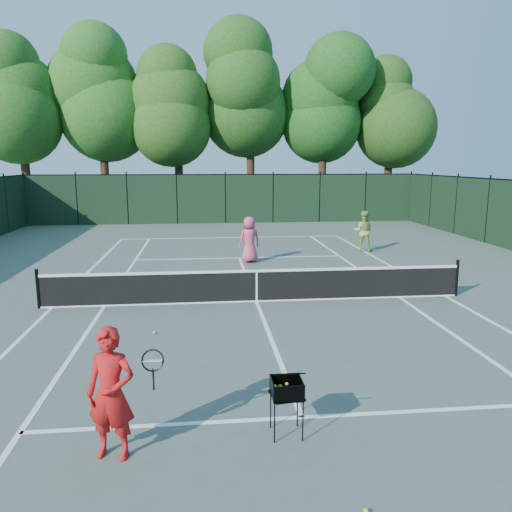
{
  "coord_description": "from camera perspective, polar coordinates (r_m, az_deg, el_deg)",
  "views": [
    {
      "loc": [
        -1.44,
        -13.27,
        3.83
      ],
      "look_at": [
        0.09,
        1.0,
        1.1
      ],
      "focal_mm": 35.0,
      "sensor_mm": 36.0,
      "label": 1
    }
  ],
  "objects": [
    {
      "name": "ground",
      "position": [
        13.89,
        0.06,
        -5.24
      ],
      "size": [
        90.0,
        90.0,
        0.0
      ],
      "primitive_type": "plane",
      "color": "#47574D",
      "rests_on": "ground"
    },
    {
      "name": "baseline_far",
      "position": [
        25.49,
        -2.83,
        2.13
      ],
      "size": [
        10.97,
        0.1,
        0.01
      ],
      "primitive_type": "cube",
      "color": "white",
      "rests_on": "ground"
    },
    {
      "name": "sideline_doubles_left",
      "position": [
        14.39,
        -22.31,
        -5.48
      ],
      "size": [
        0.1,
        23.77,
        0.01
      ],
      "primitive_type": "cube",
      "color": "white",
      "rests_on": "ground"
    },
    {
      "name": "tree_4",
      "position": [
        36.14,
        7.78,
        17.54
      ],
      "size": [
        6.2,
        6.2,
        12.97
      ],
      "color": "black",
      "rests_on": "ground"
    },
    {
      "name": "center_service_line",
      "position": [
        13.89,
        0.06,
        -5.23
      ],
      "size": [
        0.1,
        12.8,
        0.01
      ],
      "primitive_type": "cube",
      "color": "white",
      "rests_on": "ground"
    },
    {
      "name": "service_line_far",
      "position": [
        20.09,
        -1.91,
        -0.21
      ],
      "size": [
        8.23,
        0.1,
        0.01
      ],
      "primitive_type": "cube",
      "color": "white",
      "rests_on": "ground"
    },
    {
      "name": "sideline_doubles_right",
      "position": [
        15.45,
        20.79,
        -4.29
      ],
      "size": [
        0.1,
        23.77,
        0.01
      ],
      "primitive_type": "cube",
      "color": "white",
      "rests_on": "ground"
    },
    {
      "name": "tree_1",
      "position": [
        36.2,
        -17.39,
        18.02
      ],
      "size": [
        6.8,
        6.8,
        13.98
      ],
      "color": "black",
      "rests_on": "ground"
    },
    {
      "name": "fence_far",
      "position": [
        31.39,
        -3.51,
        6.5
      ],
      "size": [
        24.0,
        0.05,
        3.0
      ],
      "primitive_type": "cube",
      "color": "black",
      "rests_on": "ground"
    },
    {
      "name": "service_line_near",
      "position": [
        8.0,
        5.28,
        -17.88
      ],
      "size": [
        8.23,
        0.1,
        0.01
      ],
      "primitive_type": "cube",
      "color": "white",
      "rests_on": "ground"
    },
    {
      "name": "tree_2",
      "position": [
        35.32,
        -9.02,
        16.98
      ],
      "size": [
        6.0,
        6.0,
        12.4
      ],
      "color": "black",
      "rests_on": "ground"
    },
    {
      "name": "player_pink",
      "position": [
        19.09,
        -0.76,
        1.89
      ],
      "size": [
        1.0,
        0.82,
        1.77
      ],
      "rotation": [
        0.0,
        0.0,
        3.48
      ],
      "color": "#CD486C",
      "rests_on": "ground"
    },
    {
      "name": "sideline_singles_right",
      "position": [
        14.89,
        16.06,
        -4.56
      ],
      "size": [
        0.1,
        23.77,
        0.01
      ],
      "primitive_type": "cube",
      "color": "white",
      "rests_on": "ground"
    },
    {
      "name": "ball_hopper",
      "position": [
        7.24,
        3.53,
        -14.89
      ],
      "size": [
        0.49,
        0.49,
        0.83
      ],
      "rotation": [
        0.0,
        0.0,
        0.14
      ],
      "color": "black",
      "rests_on": "ground"
    },
    {
      "name": "tree_5",
      "position": [
        38.04,
        15.21,
        16.27
      ],
      "size": [
        5.8,
        5.8,
        12.23
      ],
      "color": "black",
      "rests_on": "ground"
    },
    {
      "name": "tree_0",
      "position": [
        36.9,
        -25.46,
        16.51
      ],
      "size": [
        6.4,
        6.4,
        13.14
      ],
      "color": "black",
      "rests_on": "ground"
    },
    {
      "name": "loose_ball_near_cart",
      "position": [
        6.3,
        12.45,
        -26.61
      ],
      "size": [
        0.07,
        0.07,
        0.07
      ],
      "primitive_type": "sphere",
      "color": "#ADCB29",
      "rests_on": "ground"
    },
    {
      "name": "tennis_net",
      "position": [
        13.77,
        0.06,
        -3.33
      ],
      "size": [
        11.69,
        0.09,
        1.06
      ],
      "color": "black",
      "rests_on": "ground"
    },
    {
      "name": "player_green",
      "position": [
        21.95,
        12.16,
        2.79
      ],
      "size": [
        1.03,
        0.92,
        1.75
      ],
      "rotation": [
        0.0,
        0.0,
        2.78
      ],
      "color": "#90B45A",
      "rests_on": "ground"
    },
    {
      "name": "tree_3",
      "position": [
        36.11,
        -0.64,
        19.02
      ],
      "size": [
        7.0,
        7.0,
        14.45
      ],
      "color": "black",
      "rests_on": "ground"
    },
    {
      "name": "coach",
      "position": [
        6.93,
        -16.21,
        -14.86
      ],
      "size": [
        1.04,
        0.57,
        1.77
      ],
      "rotation": [
        0.0,
        0.0,
        -0.24
      ],
      "color": "red",
      "rests_on": "ground"
    },
    {
      "name": "sideline_singles_left",
      "position": [
        14.07,
        -16.92,
        -5.5
      ],
      "size": [
        0.1,
        23.77,
        0.01
      ],
      "primitive_type": "cube",
      "color": "white",
      "rests_on": "ground"
    },
    {
      "name": "loose_ball_midcourt",
      "position": [
        11.61,
        -11.54,
        -8.54
      ],
      "size": [
        0.07,
        0.07,
        0.07
      ],
      "primitive_type": "sphere",
      "color": "#DBEE30",
      "rests_on": "ground"
    }
  ]
}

